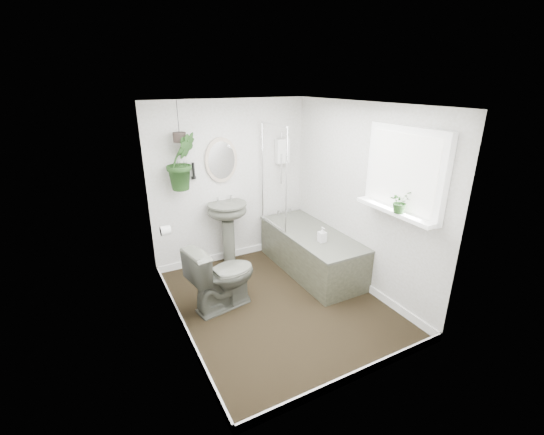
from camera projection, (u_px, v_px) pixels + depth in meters
name	position (u px, v px, depth m)	size (l,w,h in m)	color
floor	(278.00, 303.00, 4.41)	(2.30, 2.80, 0.02)	black
ceiling	(279.00, 103.00, 3.58)	(2.30, 2.80, 0.02)	white
wall_back	(231.00, 183.00, 5.16)	(2.30, 0.02, 2.30)	silver
wall_front	(365.00, 268.00, 2.83)	(2.30, 0.02, 2.30)	silver
wall_left	(173.00, 233.00, 3.49)	(0.02, 2.80, 2.30)	silver
wall_right	(360.00, 198.00, 4.50)	(0.02, 2.80, 2.30)	silver
skirting	(278.00, 299.00, 4.38)	(2.30, 2.80, 0.10)	white
bathtub	(311.00, 251.00, 5.06)	(0.72, 1.72, 0.58)	#4E5045
bath_screen	(274.00, 177.00, 4.97)	(0.04, 0.72, 1.40)	silver
shower_box	(282.00, 151.00, 5.31)	(0.20, 0.10, 0.35)	white
oval_mirror	(221.00, 160.00, 4.94)	(0.46, 0.03, 0.62)	tan
wall_sconce	(194.00, 171.00, 4.80)	(0.04, 0.04, 0.22)	black
toilet_roll_holder	(165.00, 231.00, 4.18)	(0.11, 0.11, 0.11)	white
window_recess	(405.00, 171.00, 3.71)	(0.08, 1.00, 0.90)	white
window_sill	(395.00, 211.00, 3.83)	(0.18, 1.00, 0.04)	white
window_blinds	(402.00, 172.00, 3.69)	(0.01, 0.86, 0.76)	white
toilet	(222.00, 276.00, 4.20)	(0.45, 0.79, 0.81)	#4E5045
pedestal_sink	(228.00, 234.00, 5.20)	(0.55, 0.46, 0.93)	#4E5045
sill_plant	(400.00, 202.00, 3.68)	(0.21, 0.18, 0.23)	black
hanging_plant	(182.00, 162.00, 4.57)	(0.40, 0.32, 0.73)	black
soap_bottle	(322.00, 235.00, 4.62)	(0.09, 0.09, 0.20)	black
hanging_pot	(180.00, 137.00, 4.47)	(0.16, 0.16, 0.12)	#2F2621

